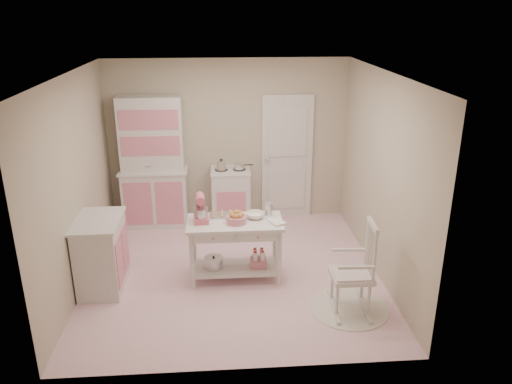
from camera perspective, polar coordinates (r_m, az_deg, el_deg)
room_shell at (r=6.10m, az=-2.84°, el=4.47°), size 3.84×3.84×2.62m
door at (r=8.14m, az=3.56°, el=3.96°), size 0.82×0.05×2.04m
hutch at (r=7.93m, az=-11.70°, el=3.27°), size 1.06×0.50×2.08m
stove at (r=8.00m, az=-2.90°, el=-0.56°), size 0.62×0.57×0.92m
base_cabinet at (r=6.48m, az=-17.25°, el=-6.77°), size 0.54×0.84×0.92m
lace_rug at (r=6.10m, az=10.54°, el=-12.89°), size 0.92×0.92×0.01m
rocking_chair at (r=5.82m, az=10.89°, el=-8.40°), size 0.52×0.74×1.10m
work_table at (r=6.43m, az=-2.38°, el=-6.61°), size 1.20×0.60×0.80m
stand_mixer at (r=6.22m, az=-6.34°, el=-1.94°), size 0.22×0.30×0.34m
cookie_tray at (r=6.42m, az=-3.83°, el=-2.67°), size 0.34×0.24×0.02m
bread_basket at (r=6.20m, az=-2.24°, el=-3.15°), size 0.25×0.25×0.09m
mixing_bowl at (r=6.33m, az=-0.11°, el=-2.69°), size 0.23×0.23×0.07m
metal_pitcher at (r=6.40m, az=1.44°, el=-1.96°), size 0.10×0.10×0.17m
recipe_book at (r=6.18m, az=1.79°, el=-3.58°), size 0.24×0.26×0.02m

